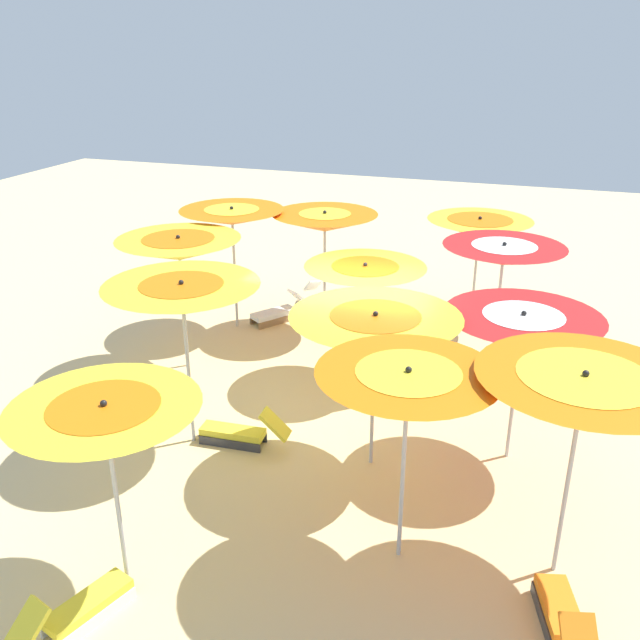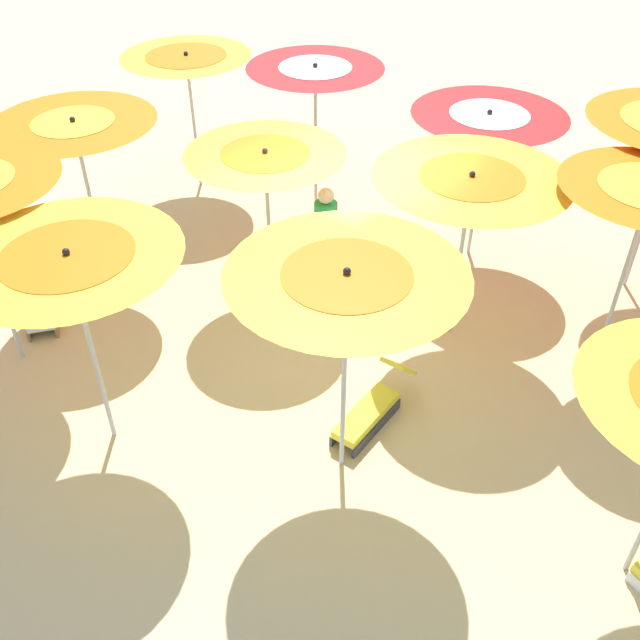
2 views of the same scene
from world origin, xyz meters
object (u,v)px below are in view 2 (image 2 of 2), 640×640
at_px(beach_umbrella_8, 346,293).
at_px(lounger_2, 53,257).
at_px(lounger_3, 42,302).
at_px(beach_umbrella_7, 470,191).
at_px(beach_umbrella_1, 76,135).
at_px(beach_umbrella_3, 315,78).
at_px(beach_umbrella_6, 488,125).
at_px(beach_umbrella_4, 266,164).
at_px(beach_umbrella_5, 71,271).
at_px(beachgoer_0, 326,241).
at_px(beach_umbrella_0, 187,66).
at_px(lounger_1, 372,408).

height_order(beach_umbrella_8, lounger_2, beach_umbrella_8).
bearing_deg(lounger_3, beach_umbrella_7, 70.75).
bearing_deg(beach_umbrella_7, beach_umbrella_1, -64.09).
relative_size(beach_umbrella_3, beach_umbrella_7, 1.05).
distance_m(beach_umbrella_1, beach_umbrella_6, 5.32).
bearing_deg(beach_umbrella_6, beach_umbrella_8, 13.36).
xyz_separation_m(beach_umbrella_3, beach_umbrella_6, (-0.47, 2.60, -0.17)).
height_order(beach_umbrella_3, lounger_3, beach_umbrella_3).
distance_m(beach_umbrella_7, beach_umbrella_8, 2.65).
distance_m(beach_umbrella_4, beach_umbrella_8, 3.28).
relative_size(beach_umbrella_4, beach_umbrella_7, 0.93).
bearing_deg(lounger_2, beach_umbrella_6, 4.36).
height_order(lounger_2, lounger_3, lounger_2).
bearing_deg(beach_umbrella_5, beach_umbrella_6, 168.72).
xyz_separation_m(beach_umbrella_5, beach_umbrella_7, (-3.91, 1.91, -0.15)).
relative_size(beach_umbrella_1, beachgoer_0, 1.50).
height_order(beach_umbrella_1, beach_umbrella_3, beach_umbrella_1).
bearing_deg(beach_umbrella_0, beach_umbrella_4, 64.08).
height_order(beach_umbrella_5, lounger_2, beach_umbrella_5).
distance_m(beach_umbrella_0, beach_umbrella_3, 2.19).
distance_m(beach_umbrella_0, beach_umbrella_4, 3.40).
xyz_separation_m(beach_umbrella_3, beach_umbrella_5, (5.23, 1.47, 0.02)).
distance_m(beach_umbrella_7, lounger_2, 6.01).
bearing_deg(beach_umbrella_7, beach_umbrella_8, 6.08).
bearing_deg(beach_umbrella_5, beach_umbrella_0, -142.29).
bearing_deg(beach_umbrella_7, beach_umbrella_0, -97.30).
xyz_separation_m(beach_umbrella_1, beach_umbrella_6, (-3.92, 3.59, -0.19)).
distance_m(beach_umbrella_8, lounger_3, 5.11).
distance_m(beach_umbrella_5, lounger_1, 3.49).
height_order(beach_umbrella_4, lounger_3, beach_umbrella_4).
bearing_deg(beach_umbrella_7, beach_umbrella_5, -26.01).
relative_size(beach_umbrella_1, lounger_1, 1.79).
height_order(beach_umbrella_0, beach_umbrella_1, beach_umbrella_1).
xyz_separation_m(beach_umbrella_1, beach_umbrella_4, (-1.34, 1.94, -0.29)).
xyz_separation_m(beach_umbrella_3, beach_umbrella_4, (2.11, 0.96, -0.26)).
relative_size(beach_umbrella_0, beach_umbrella_8, 0.91).
bearing_deg(lounger_3, beach_umbrella_0, 140.89).
height_order(beach_umbrella_5, beach_umbrella_7, beach_umbrella_5).
distance_m(beach_umbrella_1, beach_umbrella_8, 4.67).
xyz_separation_m(beach_umbrella_3, lounger_3, (4.48, -1.00, -1.97)).
bearing_deg(lounger_3, beach_umbrella_1, 124.14).
bearing_deg(beach_umbrella_5, beach_umbrella_7, 153.99).
height_order(beach_umbrella_6, beach_umbrella_8, beach_umbrella_8).
relative_size(beach_umbrella_1, beach_umbrella_3, 1.02).
height_order(beach_umbrella_6, beach_umbrella_7, beach_umbrella_7).
relative_size(beach_umbrella_3, lounger_1, 1.77).
distance_m(beach_umbrella_0, lounger_3, 4.42).
bearing_deg(beach_umbrella_3, lounger_3, -12.63).
relative_size(beach_umbrella_5, beach_umbrella_8, 0.97).
height_order(beach_umbrella_3, beach_umbrella_7, beach_umbrella_3).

